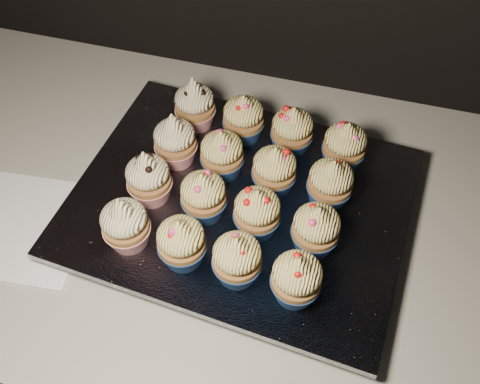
# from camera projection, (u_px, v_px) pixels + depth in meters

# --- Properties ---
(cabinet) EXTENTS (2.40, 0.60, 0.86)m
(cabinet) POSITION_uv_depth(u_px,v_px,m) (288.00, 347.00, 1.15)
(cabinet) COLOR black
(cabinet) RESTS_ON ground
(worktop) EXTENTS (2.44, 0.64, 0.04)m
(worktop) POSITION_uv_depth(u_px,v_px,m) (310.00, 233.00, 0.79)
(worktop) COLOR beige
(worktop) RESTS_ON cabinet
(napkin) EXTENTS (0.19, 0.19, 0.00)m
(napkin) POSITION_uv_depth(u_px,v_px,m) (26.00, 227.00, 0.77)
(napkin) COLOR white
(napkin) RESTS_ON worktop
(baking_tray) EXTENTS (0.46, 0.36, 0.02)m
(baking_tray) POSITION_uv_depth(u_px,v_px,m) (240.00, 208.00, 0.78)
(baking_tray) COLOR black
(baking_tray) RESTS_ON worktop
(foil_lining) EXTENTS (0.50, 0.40, 0.01)m
(foil_lining) POSITION_uv_depth(u_px,v_px,m) (240.00, 201.00, 0.77)
(foil_lining) COLOR silver
(foil_lining) RESTS_ON baking_tray
(cupcake_0) EXTENTS (0.06, 0.06, 0.10)m
(cupcake_0) POSITION_uv_depth(u_px,v_px,m) (125.00, 224.00, 0.69)
(cupcake_0) COLOR #AD1821
(cupcake_0) RESTS_ON foil_lining
(cupcake_1) EXTENTS (0.06, 0.06, 0.08)m
(cupcake_1) POSITION_uv_depth(u_px,v_px,m) (181.00, 242.00, 0.67)
(cupcake_1) COLOR navy
(cupcake_1) RESTS_ON foil_lining
(cupcake_2) EXTENTS (0.06, 0.06, 0.08)m
(cupcake_2) POSITION_uv_depth(u_px,v_px,m) (237.00, 259.00, 0.66)
(cupcake_2) COLOR navy
(cupcake_2) RESTS_ON foil_lining
(cupcake_3) EXTENTS (0.06, 0.06, 0.08)m
(cupcake_3) POSITION_uv_depth(u_px,v_px,m) (296.00, 279.00, 0.64)
(cupcake_3) COLOR navy
(cupcake_3) RESTS_ON foil_lining
(cupcake_4) EXTENTS (0.06, 0.06, 0.10)m
(cupcake_4) POSITION_uv_depth(u_px,v_px,m) (149.00, 178.00, 0.73)
(cupcake_4) COLOR #AD1821
(cupcake_4) RESTS_ON foil_lining
(cupcake_5) EXTENTS (0.06, 0.06, 0.08)m
(cupcake_5) POSITION_uv_depth(u_px,v_px,m) (203.00, 196.00, 0.72)
(cupcake_5) COLOR navy
(cupcake_5) RESTS_ON foil_lining
(cupcake_6) EXTENTS (0.06, 0.06, 0.08)m
(cupcake_6) POSITION_uv_depth(u_px,v_px,m) (257.00, 212.00, 0.70)
(cupcake_6) COLOR navy
(cupcake_6) RESTS_ON foil_lining
(cupcake_7) EXTENTS (0.06, 0.06, 0.08)m
(cupcake_7) POSITION_uv_depth(u_px,v_px,m) (316.00, 229.00, 0.68)
(cupcake_7) COLOR navy
(cupcake_7) RESTS_ON foil_lining
(cupcake_8) EXTENTS (0.06, 0.06, 0.10)m
(cupcake_8) POSITION_uv_depth(u_px,v_px,m) (175.00, 141.00, 0.77)
(cupcake_8) COLOR #AD1821
(cupcake_8) RESTS_ON foil_lining
(cupcake_9) EXTENTS (0.06, 0.06, 0.08)m
(cupcake_9) POSITION_uv_depth(u_px,v_px,m) (222.00, 154.00, 0.76)
(cupcake_9) COLOR navy
(cupcake_9) RESTS_ON foil_lining
(cupcake_10) EXTENTS (0.06, 0.06, 0.08)m
(cupcake_10) POSITION_uv_depth(u_px,v_px,m) (274.00, 170.00, 0.74)
(cupcake_10) COLOR navy
(cupcake_10) RESTS_ON foil_lining
(cupcake_11) EXTENTS (0.06, 0.06, 0.08)m
(cupcake_11) POSITION_uv_depth(u_px,v_px,m) (330.00, 183.00, 0.73)
(cupcake_11) COLOR navy
(cupcake_11) RESTS_ON foil_lining
(cupcake_12) EXTENTS (0.06, 0.06, 0.10)m
(cupcake_12) POSITION_uv_depth(u_px,v_px,m) (195.00, 105.00, 0.82)
(cupcake_12) COLOR #AD1821
(cupcake_12) RESTS_ON foil_lining
(cupcake_13) EXTENTS (0.06, 0.06, 0.08)m
(cupcake_13) POSITION_uv_depth(u_px,v_px,m) (243.00, 119.00, 0.80)
(cupcake_13) COLOR navy
(cupcake_13) RESTS_ON foil_lining
(cupcake_14) EXTENTS (0.06, 0.06, 0.08)m
(cupcake_14) POSITION_uv_depth(u_px,v_px,m) (292.00, 131.00, 0.79)
(cupcake_14) COLOR navy
(cupcake_14) RESTS_ON foil_lining
(cupcake_15) EXTENTS (0.06, 0.06, 0.08)m
(cupcake_15) POSITION_uv_depth(u_px,v_px,m) (344.00, 146.00, 0.77)
(cupcake_15) COLOR navy
(cupcake_15) RESTS_ON foil_lining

